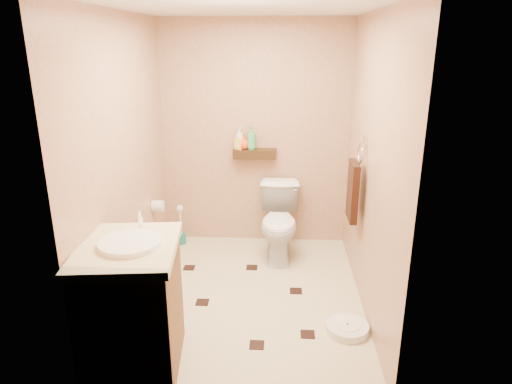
{
  "coord_description": "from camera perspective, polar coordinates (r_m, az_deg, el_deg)",
  "views": [
    {
      "loc": [
        0.27,
        -3.56,
        2.17
      ],
      "look_at": [
        0.06,
        0.25,
        0.9
      ],
      "focal_mm": 32.0,
      "sensor_mm": 36.0,
      "label": 1
    }
  ],
  "objects": [
    {
      "name": "wall_back",
      "position": [
        4.91,
        -0.11,
        7.05
      ],
      "size": [
        2.0,
        0.04,
        2.4
      ],
      "primitive_type": "cube",
      "color": "tan",
      "rests_on": "ground"
    },
    {
      "name": "wall_right",
      "position": [
        3.76,
        14.19,
        2.91
      ],
      "size": [
        0.04,
        2.5,
        2.4
      ],
      "primitive_type": "cube",
      "color": "tan",
      "rests_on": "ground"
    },
    {
      "name": "bottle_a",
      "position": [
        4.85,
        -2.08,
        6.72
      ],
      "size": [
        0.12,
        0.12,
        0.23
      ],
      "primitive_type": "imported",
      "rotation": [
        0.0,
        0.0,
        2.57
      ],
      "color": "silver",
      "rests_on": "wall_shelf"
    },
    {
      "name": "wall_shelf",
      "position": [
        4.88,
        -0.16,
        4.79
      ],
      "size": [
        0.46,
        0.14,
        0.1
      ],
      "primitive_type": "cube",
      "color": "#38240F",
      "rests_on": "wall_back"
    },
    {
      "name": "ceiling",
      "position": [
        3.58,
        -1.34,
        22.11
      ],
      "size": [
        2.0,
        2.5,
        0.02
      ],
      "primitive_type": "cube",
      "color": "silver",
      "rests_on": "wall_back"
    },
    {
      "name": "vanity",
      "position": [
        3.26,
        -15.14,
        -13.58
      ],
      "size": [
        0.7,
        0.82,
        1.07
      ],
      "rotation": [
        0.0,
        0.0,
        0.11
      ],
      "color": "brown",
      "rests_on": "ground"
    },
    {
      "name": "wall_front",
      "position": [
        2.52,
        -3.32,
        -4.25
      ],
      "size": [
        2.0,
        0.04,
        2.4
      ],
      "primitive_type": "cube",
      "color": "tan",
      "rests_on": "ground"
    },
    {
      "name": "toilet_brush",
      "position": [
        5.16,
        -9.37,
        -4.73
      ],
      "size": [
        0.1,
        0.1,
        0.46
      ],
      "color": "#1A6A5F",
      "rests_on": "ground"
    },
    {
      "name": "floor_accents",
      "position": [
        4.14,
        -0.97,
        -13.09
      ],
      "size": [
        1.24,
        1.33,
        0.01
      ],
      "color": "black",
      "rests_on": "ground"
    },
    {
      "name": "bathroom_scale",
      "position": [
        3.79,
        11.34,
        -16.31
      ],
      "size": [
        0.42,
        0.42,
        0.07
      ],
      "rotation": [
        0.0,
        0.0,
        0.33
      ],
      "color": "white",
      "rests_on": "ground"
    },
    {
      "name": "bottle_c",
      "position": [
        4.85,
        -1.52,
        6.29
      ],
      "size": [
        0.17,
        0.17,
        0.16
      ],
      "primitive_type": "imported",
      "rotation": [
        0.0,
        0.0,
        0.72
      ],
      "color": "red",
      "rests_on": "wall_shelf"
    },
    {
      "name": "toilet",
      "position": [
        4.74,
        2.96,
        -3.82
      ],
      "size": [
        0.43,
        0.74,
        0.75
      ],
      "primitive_type": "imported",
      "rotation": [
        0.0,
        0.0,
        0.01
      ],
      "color": "white",
      "rests_on": "ground"
    },
    {
      "name": "bottle_d",
      "position": [
        4.84,
        -0.59,
        6.79
      ],
      "size": [
        0.13,
        0.13,
        0.25
      ],
      "primitive_type": "imported",
      "rotation": [
        0.0,
        0.0,
        5.76
      ],
      "color": "#39AC5D",
      "rests_on": "wall_shelf"
    },
    {
      "name": "wall_left",
      "position": [
        3.9,
        -16.03,
        3.31
      ],
      "size": [
        0.04,
        2.5,
        2.4
      ],
      "primitive_type": "cube",
      "color": "tan",
      "rests_on": "ground"
    },
    {
      "name": "bottle_b",
      "position": [
        4.86,
        -2.07,
        6.44
      ],
      "size": [
        0.11,
        0.11,
        0.18
      ],
      "primitive_type": "imported",
      "rotation": [
        0.0,
        0.0,
        1.02
      ],
      "color": "yellow",
      "rests_on": "wall_shelf"
    },
    {
      "name": "towel_ring",
      "position": [
        4.05,
        12.08,
        0.42
      ],
      "size": [
        0.12,
        0.3,
        0.76
      ],
      "color": "silver",
      "rests_on": "wall_right"
    },
    {
      "name": "toilet_paper",
      "position": [
        4.65,
        -12.17,
        -1.71
      ],
      "size": [
        0.12,
        0.11,
        0.12
      ],
      "color": "white",
      "rests_on": "wall_left"
    },
    {
      "name": "ground",
      "position": [
        4.18,
        -1.09,
        -12.86
      ],
      "size": [
        2.5,
        2.5,
        0.0
      ],
      "primitive_type": "plane",
      "color": "beige",
      "rests_on": "ground"
    }
  ]
}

